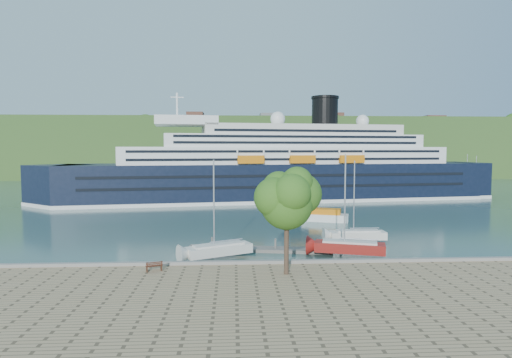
{
  "coord_description": "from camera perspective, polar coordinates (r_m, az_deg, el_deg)",
  "views": [
    {
      "loc": [
        -4.78,
        -38.94,
        11.56
      ],
      "look_at": [
        -1.14,
        30.0,
        6.73
      ],
      "focal_mm": 30.0,
      "sensor_mm": 36.0,
      "label": 1
    }
  ],
  "objects": [
    {
      "name": "ground",
      "position": [
        40.9,
        3.9,
        -12.42
      ],
      "size": [
        400.0,
        400.0,
        0.0
      ],
      "primitive_type": "plane",
      "color": "#2D514B",
      "rests_on": "ground"
    },
    {
      "name": "far_hillside",
      "position": [
        184.0,
        -1.54,
        4.14
      ],
      "size": [
        400.0,
        50.0,
        24.0
      ],
      "primitive_type": "cube",
      "color": "#2E5221",
      "rests_on": "ground"
    },
    {
      "name": "quay_coping",
      "position": [
        40.4,
        3.95,
        -10.94
      ],
      "size": [
        220.0,
        0.5,
        0.3
      ],
      "primitive_type": "cube",
      "color": "slate",
      "rests_on": "promenade"
    },
    {
      "name": "cruise_ship",
      "position": [
        96.71,
        2.9,
        4.16
      ],
      "size": [
        106.55,
        29.49,
        23.68
      ],
      "primitive_type": null,
      "rotation": [
        0.0,
        0.0,
        0.14
      ],
      "color": "black",
      "rests_on": "ground"
    },
    {
      "name": "park_bench",
      "position": [
        38.81,
        -13.44,
        -11.17
      ],
      "size": [
        1.59,
        1.05,
        0.94
      ],
      "primitive_type": null,
      "rotation": [
        0.0,
        0.0,
        0.33
      ],
      "color": "#462114",
      "rests_on": "promenade"
    },
    {
      "name": "promenade_tree",
      "position": [
        36.1,
        4.1,
        -5.01
      ],
      "size": [
        5.93,
        5.93,
        9.82
      ],
      "primitive_type": null,
      "color": "#286019",
      "rests_on": "promenade"
    },
    {
      "name": "floating_pontoon",
      "position": [
        49.25,
        0.46,
        -9.35
      ],
      "size": [
        16.53,
        4.57,
        0.36
      ],
      "primitive_type": null,
      "rotation": [
        0.0,
        0.0,
        -0.16
      ],
      "color": "slate",
      "rests_on": "ground"
    },
    {
      "name": "sailboat_white_near",
      "position": [
        44.77,
        -5.0,
        -4.44
      ],
      "size": [
        7.91,
        5.28,
        9.99
      ],
      "primitive_type": null,
      "rotation": [
        0.0,
        0.0,
        0.45
      ],
      "color": "silver",
      "rests_on": "ground"
    },
    {
      "name": "sailboat_red",
      "position": [
        46.56,
        12.45,
        -3.88
      ],
      "size": [
        8.44,
        4.56,
        10.51
      ],
      "primitive_type": null,
      "rotation": [
        0.0,
        0.0,
        -0.3
      ],
      "color": "maroon",
      "rests_on": "ground"
    },
    {
      "name": "sailboat_white_far",
      "position": [
        53.81,
        13.47,
        -3.27
      ],
      "size": [
        7.52,
        2.13,
        9.69
      ],
      "primitive_type": null,
      "rotation": [
        0.0,
        0.0,
        -0.01
      ],
      "color": "silver",
      "rests_on": "ground"
    },
    {
      "name": "tender_launch",
      "position": [
        69.73,
        9.2,
        -4.75
      ],
      "size": [
        7.78,
        4.79,
        2.03
      ],
      "primitive_type": null,
      "rotation": [
        0.0,
        0.0,
        -0.33
      ],
      "color": "orange",
      "rests_on": "ground"
    }
  ]
}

